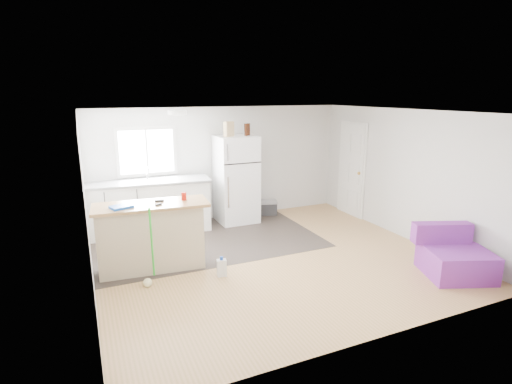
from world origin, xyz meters
The scene contains 19 objects.
room centered at (0.00, 0.00, 1.20)m, with size 5.51×5.01×2.41m.
vinyl_zone centered at (-0.73, 1.25, 0.00)m, with size 4.05×2.50×0.00m, color #2E2722.
window centered at (-1.55, 2.49, 1.55)m, with size 1.18×0.06×0.98m.
interior_door centered at (2.72, 1.55, 1.02)m, with size 0.11×0.92×2.10m.
ceiling_fixture centered at (-1.20, 1.20, 2.36)m, with size 0.30×0.30×0.07m, color white.
kitchen_cabinets centered at (-1.59, 2.14, 0.53)m, with size 2.38×0.94×1.33m.
peninsula centered at (-1.87, 0.40, 0.53)m, with size 1.76×0.80×1.05m.
refrigerator centered at (0.19, 2.10, 0.91)m, with size 0.81×0.77×1.82m.
cooler centered at (0.99, 2.25, 0.17)m, with size 0.49×0.40×0.33m.
purple_seat centered at (2.25, -1.65, 0.27)m, with size 1.14×1.13×0.74m.
cleaner_jug centered at (-0.98, -0.30, 0.14)m, with size 0.16×0.12×0.31m.
mop centered at (-2.02, -0.15, 0.23)m, with size 0.22×0.33×1.17m.
red_cup centered at (-1.33, 0.41, 1.11)m, with size 0.08×0.08×0.12m, color red.
blue_tray centered at (-2.28, 0.33, 1.07)m, with size 0.30×0.22×0.04m, color blue.
tool_a centered at (-1.71, 0.47, 1.06)m, with size 0.14×0.05×0.03m, color black.
tool_b centered at (-1.76, 0.27, 1.06)m, with size 0.10×0.04×0.03m, color black.
cardboard_box centered at (0.02, 2.04, 1.97)m, with size 0.20×0.10×0.30m, color tan.
bottle_left centered at (0.39, 2.04, 1.95)m, with size 0.07×0.07×0.25m, color #38170A.
bottle_right centered at (0.46, 2.08, 1.95)m, with size 0.07×0.07×0.25m, color #38170A.
Camera 1 is at (-2.73, -5.56, 2.68)m, focal length 28.00 mm.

